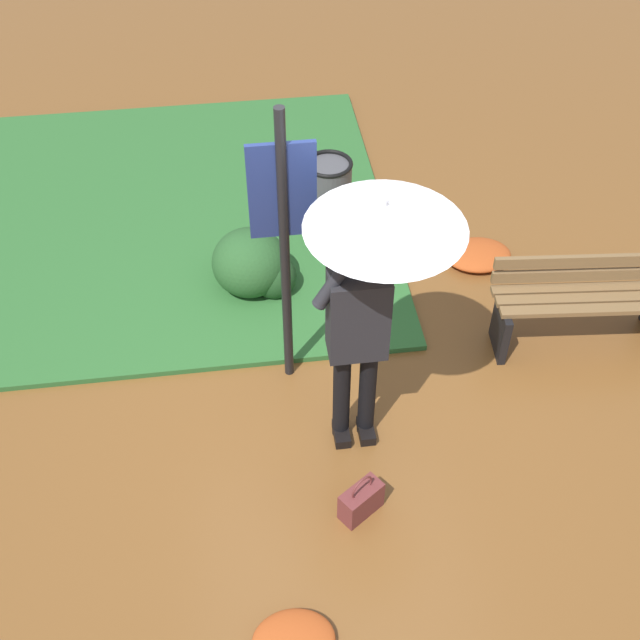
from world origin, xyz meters
The scene contains 9 objects.
ground_plane centered at (0.00, 0.00, 0.00)m, with size 18.00×18.00×0.00m, color brown.
grass_verge centered at (-1.61, 2.56, 0.03)m, with size 4.80×4.00×0.05m.
person_with_umbrella centered at (0.16, -0.15, 1.55)m, with size 0.96×0.96×2.04m.
info_sign_post centered at (-0.32, 0.49, 1.44)m, with size 0.44×0.07×2.30m.
handbag centered at (0.02, -0.83, 0.13)m, with size 0.33×0.29×0.37m.
park_bench centered at (1.99, 0.55, 0.40)m, with size 1.40×0.49×0.75m.
trash_bin centered at (0.21, 2.06, 0.42)m, with size 0.42×0.42×0.83m.
shrub_cluster centered at (-0.50, 1.47, 0.27)m, with size 0.70×0.63×0.57m.
leaf_pile_near_person centered at (1.48, 1.58, 0.07)m, with size 0.59×0.47×0.13m.
Camera 1 is at (-0.64, -3.76, 4.75)m, focal length 45.94 mm.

